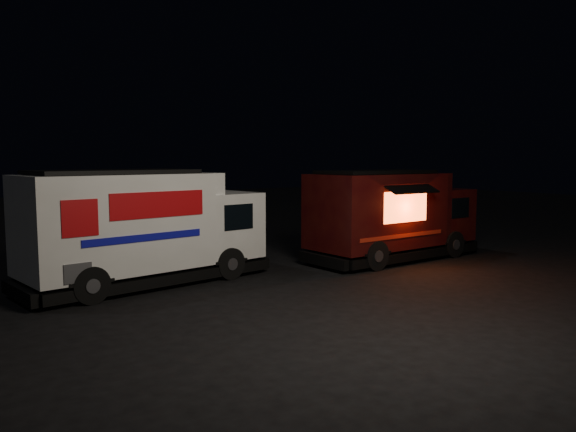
% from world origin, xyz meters
% --- Properties ---
extents(ground, '(80.00, 80.00, 0.00)m').
position_xyz_m(ground, '(0.00, 0.00, 0.00)').
color(ground, black).
rests_on(ground, ground).
extents(white_truck, '(6.44, 2.96, 2.81)m').
position_xyz_m(white_truck, '(-2.68, 3.30, 1.41)').
color(white_truck, white).
rests_on(white_truck, ground).
extents(red_truck, '(5.95, 2.41, 2.73)m').
position_xyz_m(red_truck, '(4.78, 2.35, 1.37)').
color(red_truck, '#3A0E0A').
rests_on(red_truck, ground).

